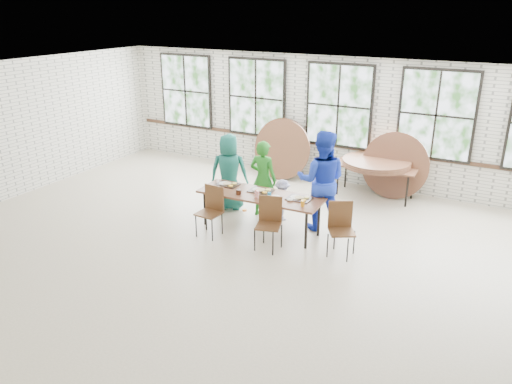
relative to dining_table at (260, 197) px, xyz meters
The scene contains 13 objects.
room 3.58m from the dining_table, 85.54° to the left, with size 12.00×12.00×12.00m.
dining_table is the anchor object (origin of this frame).
chair_near_left 0.94m from the dining_table, 140.86° to the right, with size 0.44×0.42×0.95m.
chair_near_right 0.74m from the dining_table, 49.18° to the right, with size 0.52×0.51×0.95m.
chair_spare 1.68m from the dining_table, ahead, with size 0.57×0.56×0.95m.
adult_teal 1.28m from the dining_table, 149.28° to the left, with size 0.80×0.52×1.63m, color #1B665B.
adult_green 0.72m from the dining_table, 113.93° to the left, with size 0.58×0.38×1.60m, color #21741F.
toddler 0.72m from the dining_table, 77.02° to the left, with size 0.55×0.32×0.85m, color #151541.
adult_blue 1.20m from the dining_table, 33.98° to the left, with size 0.95×0.74×1.95m, color #1B38C1.
storage_table 3.16m from the dining_table, 63.43° to the left, with size 1.81×0.78×0.74m.
tabletop_clutter 0.13m from the dining_table, ahead, with size 2.02×0.59×0.11m.
round_tops_stacked 3.16m from the dining_table, 63.43° to the left, with size 1.50×1.50×0.13m.
round_tops_leaning 3.04m from the dining_table, 91.93° to the left, with size 4.34×0.52×1.48m.
Camera 1 is at (3.89, -6.70, 4.11)m, focal length 35.00 mm.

